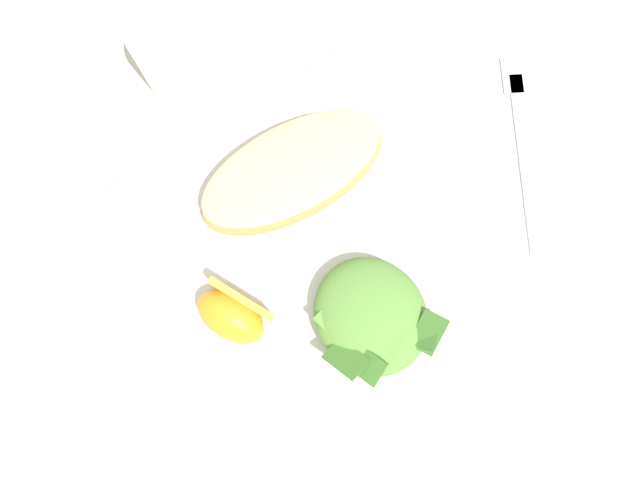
% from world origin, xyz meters
% --- Properties ---
extents(ground, '(3.00, 3.00, 0.00)m').
position_xyz_m(ground, '(0.00, 0.00, 0.00)').
color(ground, beige).
extents(white_plate, '(0.28, 0.28, 0.02)m').
position_xyz_m(white_plate, '(0.00, 0.00, 0.01)').
color(white_plate, white).
rests_on(white_plate, ground).
extents(cheesy_pizza_bread, '(0.09, 0.17, 0.04)m').
position_xyz_m(cheesy_pizza_bread, '(-0.06, 0.01, 0.03)').
color(cheesy_pizza_bread, tan).
rests_on(cheesy_pizza_bread, white_plate).
extents(green_salad_pile, '(0.10, 0.10, 0.05)m').
position_xyz_m(green_salad_pile, '(0.08, -0.00, 0.04)').
color(green_salad_pile, '#5B8E3D').
rests_on(green_salad_pile, white_plate).
extents(orange_wedge_front, '(0.07, 0.06, 0.04)m').
position_xyz_m(orange_wedge_front, '(0.02, -0.09, 0.04)').
color(orange_wedge_front, orange).
rests_on(orange_wedge_front, white_plate).
extents(metal_fork, '(0.17, 0.11, 0.01)m').
position_xyz_m(metal_fork, '(0.01, 0.21, 0.00)').
color(metal_fork, silver).
rests_on(metal_fork, ground).
extents(drinking_clear_cup, '(0.07, 0.07, 0.09)m').
position_xyz_m(drinking_clear_cup, '(-0.20, -0.02, 0.05)').
color(drinking_clear_cup, silver).
rests_on(drinking_clear_cup, ground).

